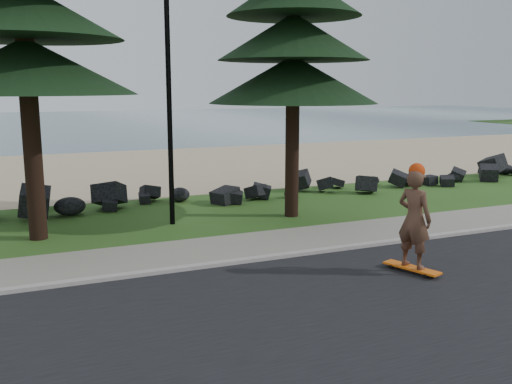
% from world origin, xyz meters
% --- Properties ---
extents(ground, '(160.00, 160.00, 0.00)m').
position_xyz_m(ground, '(0.00, 0.00, 0.00)').
color(ground, '#29531A').
rests_on(ground, ground).
extents(road, '(160.00, 7.00, 0.02)m').
position_xyz_m(road, '(0.00, -4.50, 0.01)').
color(road, black).
rests_on(road, ground).
extents(kerb, '(160.00, 0.20, 0.10)m').
position_xyz_m(kerb, '(0.00, -0.90, 0.05)').
color(kerb, '#ADA39B').
rests_on(kerb, ground).
extents(sidewalk, '(160.00, 2.00, 0.08)m').
position_xyz_m(sidewalk, '(0.00, 0.20, 0.04)').
color(sidewalk, gray).
rests_on(sidewalk, ground).
extents(beach_sand, '(160.00, 15.00, 0.01)m').
position_xyz_m(beach_sand, '(0.00, 14.50, 0.01)').
color(beach_sand, tan).
rests_on(beach_sand, ground).
extents(ocean, '(160.00, 58.00, 0.01)m').
position_xyz_m(ocean, '(0.00, 51.00, 0.00)').
color(ocean, '#335661').
rests_on(ocean, ground).
extents(seawall_boulders, '(60.00, 2.40, 1.10)m').
position_xyz_m(seawall_boulders, '(0.00, 5.60, 0.00)').
color(seawall_boulders, black).
rests_on(seawall_boulders, ground).
extents(lamp_post, '(0.25, 0.14, 8.14)m').
position_xyz_m(lamp_post, '(0.00, 3.20, 4.13)').
color(lamp_post, black).
rests_on(lamp_post, ground).
extents(skateboarder, '(0.70, 1.24, 2.26)m').
position_xyz_m(skateboarder, '(3.40, -2.88, 1.13)').
color(skateboarder, orange).
rests_on(skateboarder, ground).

